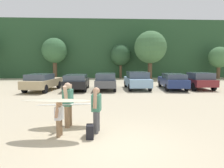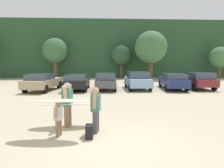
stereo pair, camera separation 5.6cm
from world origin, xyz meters
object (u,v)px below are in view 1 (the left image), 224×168
object	(u,v)px
parked_car_navy	(173,81)
surfboard_cream	(55,101)
parked_car_sky_blue	(137,80)
person_adult	(68,102)
surfboard_white	(68,104)
parked_car_maroon	(198,80)
person_child	(59,117)
backpack_dropped	(90,132)
parked_car_tan	(42,82)
parked_car_black	(77,82)
parked_car_dark_gray	(106,81)
person_companion	(96,107)

from	to	relation	value
parked_car_navy	surfboard_cream	size ratio (longest dim) A/B	2.10
parked_car_sky_blue	person_adult	size ratio (longest dim) A/B	2.40
surfboard_cream	surfboard_white	bearing A→B (deg)	-94.16
parked_car_maroon	person_child	xyz separation A→B (m)	(-10.28, -11.43, -0.12)
person_adult	backpack_dropped	xyz separation A→B (m)	(0.89, -1.32, -0.74)
parked_car_tan	surfboard_white	size ratio (longest dim) A/B	1.96
parked_car_black	parked_car_sky_blue	distance (m)	5.39
parked_car_tan	backpack_dropped	size ratio (longest dim) A/B	10.55
parked_car_dark_gray	parked_car_sky_blue	world-z (taller)	parked_car_sky_blue
parked_car_dark_gray	parked_car_sky_blue	bearing A→B (deg)	-80.41
parked_car_maroon	surfboard_cream	xyz separation A→B (m)	(-10.36, -11.56, 0.45)
parked_car_black	parked_car_maroon	bearing A→B (deg)	-87.79
parked_car_tan	parked_car_dark_gray	bearing A→B (deg)	-78.18
surfboard_cream	backpack_dropped	xyz separation A→B (m)	(1.11, -0.13, -1.02)
parked_car_dark_gray	person_adult	distance (m)	10.38
parked_car_sky_blue	surfboard_white	bearing A→B (deg)	155.99
person_adult	parked_car_navy	bearing A→B (deg)	-116.89
parked_car_tan	person_adult	distance (m)	10.67
parked_car_dark_gray	parked_car_navy	distance (m)	6.03
parked_car_sky_blue	person_child	bearing A→B (deg)	157.52
surfboard_cream	parked_car_maroon	bearing A→B (deg)	-126.93
parked_car_dark_gray	backpack_dropped	bearing A→B (deg)	178.76
person_adult	person_child	bearing A→B (deg)	92.18
parked_car_tan	parked_car_maroon	size ratio (longest dim) A/B	1.16
parked_car_black	person_adult	size ratio (longest dim) A/B	2.54
parked_car_tan	parked_car_sky_blue	distance (m)	8.29
parked_car_black	parked_car_dark_gray	world-z (taller)	parked_car_dark_gray
parked_car_maroon	person_adult	size ratio (longest dim) A/B	2.40
person_companion	surfboard_cream	world-z (taller)	person_companion
parked_car_tan	parked_car_sky_blue	size ratio (longest dim) A/B	1.16
parked_car_tan	parked_car_navy	world-z (taller)	parked_car_tan
parked_car_sky_blue	surfboard_white	world-z (taller)	parked_car_sky_blue
parked_car_sky_blue	person_child	distance (m)	12.54
parked_car_sky_blue	surfboard_cream	world-z (taller)	parked_car_sky_blue
person_child	surfboard_white	bearing A→B (deg)	-86.34
parked_car_black	parked_car_dark_gray	xyz separation A→B (m)	(2.53, 0.04, 0.04)
parked_car_dark_gray	parked_car_navy	bearing A→B (deg)	-85.86
parked_car_tan	surfboard_cream	xyz separation A→B (m)	(3.45, -11.20, 0.47)
parked_car_navy	surfboard_cream	distance (m)	14.04
parked_car_sky_blue	surfboard_cream	distance (m)	12.70
parked_car_black	person_companion	distance (m)	11.07
parked_car_tan	person_companion	bearing A→B (deg)	-146.55
person_child	person_adult	bearing A→B (deg)	-87.82
parked_car_tan	parked_car_dark_gray	size ratio (longest dim) A/B	1.14
parked_car_dark_gray	surfboard_cream	distance (m)	11.60
parked_car_tan	person_companion	distance (m)	11.75
parked_car_black	surfboard_cream	xyz separation A→B (m)	(0.55, -11.38, 0.49)
parked_car_sky_blue	parked_car_maroon	distance (m)	5.53
parked_car_sky_blue	parked_car_navy	distance (m)	3.19
parked_car_black	parked_car_sky_blue	world-z (taller)	parked_car_sky_blue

